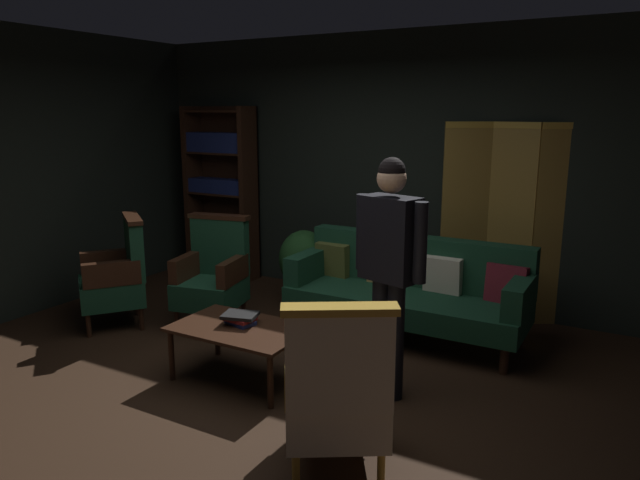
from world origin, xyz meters
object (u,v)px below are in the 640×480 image
at_px(standing_figure, 390,256).
at_px(book_navy_cloth, 240,322).
at_px(folding_screen, 511,220).
at_px(armchair_wing_left, 213,275).
at_px(potted_plant, 304,263).
at_px(coffee_table, 240,332).
at_px(armchair_wing_right, 118,275).
at_px(bookshelf, 221,188).
at_px(book_red_leather, 240,319).
at_px(velvet_couch, 409,286).
at_px(armchair_gilt_accent, 337,391).
at_px(book_black_cloth, 240,315).

relative_size(standing_figure, book_navy_cloth, 7.66).
height_order(folding_screen, standing_figure, folding_screen).
xyz_separation_m(armchair_wing_left, potted_plant, (0.47, 0.88, -0.02)).
bearing_deg(folding_screen, coffee_table, -121.41).
relative_size(armchair_wing_right, book_navy_cloth, 4.68).
bearing_deg(standing_figure, bookshelf, 147.42).
relative_size(bookshelf, book_red_leather, 9.77).
xyz_separation_m(coffee_table, book_navy_cloth, (-0.03, 0.05, 0.06)).
bearing_deg(armchair_wing_right, folding_screen, 32.16).
relative_size(standing_figure, book_red_leather, 8.11).
bearing_deg(coffee_table, potted_plant, 105.16).
bearing_deg(standing_figure, armchair_wing_right, 178.59).
xyz_separation_m(velvet_couch, potted_plant, (-1.23, 0.21, 0.01)).
relative_size(armchair_wing_right, potted_plant, 1.29).
bearing_deg(potted_plant, armchair_gilt_accent, -55.36).
height_order(armchair_gilt_accent, potted_plant, armchair_gilt_accent).
xyz_separation_m(folding_screen, book_navy_cloth, (-1.47, -2.31, -0.55)).
distance_m(coffee_table, armchair_wing_right, 1.76).
bearing_deg(velvet_couch, book_navy_cloth, -119.24).
relative_size(armchair_gilt_accent, potted_plant, 1.29).
relative_size(bookshelf, potted_plant, 2.53).
relative_size(bookshelf, armchair_wing_right, 1.97).
relative_size(folding_screen, armchair_wing_left, 1.83).
bearing_deg(potted_plant, book_navy_cloth, -75.53).
xyz_separation_m(bookshelf, potted_plant, (1.47, -0.53, -0.62)).
distance_m(velvet_couch, potted_plant, 1.25).
bearing_deg(armchair_gilt_accent, bookshelf, 136.98).
height_order(velvet_couch, armchair_gilt_accent, armchair_gilt_accent).
bearing_deg(coffee_table, armchair_gilt_accent, -30.03).
xyz_separation_m(standing_figure, potted_plant, (-1.52, 1.38, -0.56)).
bearing_deg(book_navy_cloth, coffee_table, -53.69).
relative_size(folding_screen, coffee_table, 1.90).
bearing_deg(coffee_table, standing_figure, 16.21).
bearing_deg(standing_figure, coffee_table, -163.79).
bearing_deg(armchair_gilt_accent, book_black_cloth, 149.05).
distance_m(armchair_wing_left, potted_plant, 0.99).
distance_m(folding_screen, velvet_couch, 1.22).
xyz_separation_m(velvet_couch, standing_figure, (0.29, -1.17, 0.57)).
relative_size(folding_screen, book_red_leather, 9.06).
bearing_deg(velvet_couch, armchair_wing_right, -156.00).
height_order(folding_screen, velvet_couch, folding_screen).
height_order(armchair_wing_left, book_navy_cloth, armchair_wing_left).
relative_size(coffee_table, armchair_gilt_accent, 0.96).
relative_size(armchair_gilt_accent, armchair_wing_right, 1.00).
height_order(armchair_wing_left, standing_figure, standing_figure).
height_order(velvet_couch, armchair_wing_left, armchair_wing_left).
relative_size(coffee_table, armchair_wing_left, 0.96).
distance_m(velvet_couch, standing_figure, 1.34).
distance_m(velvet_couch, book_navy_cloth, 1.65).
relative_size(armchair_gilt_accent, armchair_wing_left, 1.00).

